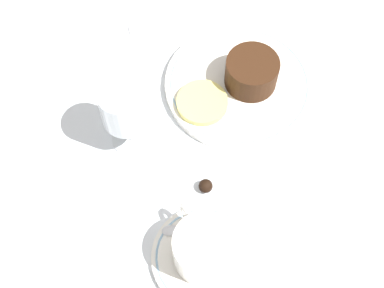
{
  "coord_description": "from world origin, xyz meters",
  "views": [
    {
      "loc": [
        -0.35,
        0.22,
        0.7
      ],
      "look_at": [
        -0.04,
        0.06,
        0.04
      ],
      "focal_mm": 50.0,
      "sensor_mm": 36.0,
      "label": 1
    }
  ],
  "objects": [
    {
      "name": "ground_plane",
      "position": [
        0.0,
        0.0,
        0.0
      ],
      "size": [
        3.0,
        3.0,
        0.0
      ],
      "primitive_type": "plane",
      "color": "white"
    },
    {
      "name": "fork",
      "position": [
        0.2,
        -0.02,
        0.0
      ],
      "size": [
        0.06,
        0.19,
        0.01
      ],
      "color": "silver",
      "rests_on": "ground_plane"
    },
    {
      "name": "spoon",
      "position": [
        -0.14,
        0.11,
        0.01
      ],
      "size": [
        0.04,
        0.11,
        0.0
      ],
      "color": "silver",
      "rests_on": "saucer"
    },
    {
      "name": "coffee_cup",
      "position": [
        -0.18,
        0.11,
        0.04
      ],
      "size": [
        0.11,
        0.08,
        0.06
      ],
      "color": "white",
      "rests_on": "saucer"
    },
    {
      "name": "dessert_cake",
      "position": [
        0.03,
        -0.08,
        0.04
      ],
      "size": [
        0.08,
        0.08,
        0.05
      ],
      "color": "#381E0F",
      "rests_on": "dinner_plate"
    },
    {
      "name": "chocolate_truffle",
      "position": [
        -0.09,
        0.07,
        0.01
      ],
      "size": [
        0.02,
        0.02,
        0.02
      ],
      "color": "black",
      "rests_on": "ground_plane"
    },
    {
      "name": "wine_glass",
      "position": [
        0.03,
        0.13,
        0.09
      ],
      "size": [
        0.07,
        0.07,
        0.13
      ],
      "color": "silver",
      "rests_on": "ground_plane"
    },
    {
      "name": "pineapple_slice",
      "position": [
        0.03,
        0.01,
        0.02
      ],
      "size": [
        0.08,
        0.08,
        0.01
      ],
      "color": "#EFE075",
      "rests_on": "dinner_plate"
    },
    {
      "name": "saucer",
      "position": [
        -0.18,
        0.11,
        0.01
      ],
      "size": [
        0.14,
        0.14,
        0.01
      ],
      "color": "white",
      "rests_on": "ground_plane"
    },
    {
      "name": "dinner_plate",
      "position": [
        0.04,
        -0.06,
        0.01
      ],
      "size": [
        0.23,
        0.23,
        0.01
      ],
      "color": "white",
      "rests_on": "ground_plane"
    }
  ]
}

